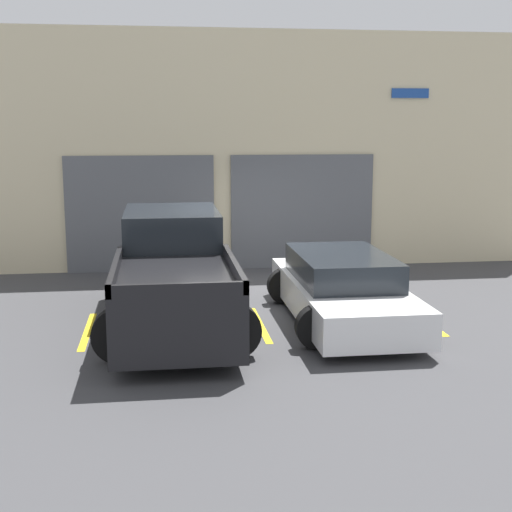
{
  "coord_description": "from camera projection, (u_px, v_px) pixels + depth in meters",
  "views": [
    {
      "loc": [
        -1.64,
        -13.48,
        3.37
      ],
      "look_at": [
        0.0,
        -1.38,
        1.1
      ],
      "focal_mm": 50.0,
      "sensor_mm": 36.0,
      "label": 1
    }
  ],
  "objects": [
    {
      "name": "ground_plane",
      "position": [
        247.0,
        298.0,
        13.96
      ],
      "size": [
        28.0,
        28.0,
        0.0
      ],
      "primitive_type": "plane",
      "color": "#3D3D3F"
    },
    {
      "name": "parking_stripe_centre",
      "position": [
        422.0,
        318.0,
        12.51
      ],
      "size": [
        0.12,
        2.2,
        0.01
      ],
      "primitive_type": "cube",
      "color": "gold",
      "rests_on": "ground"
    },
    {
      "name": "shophouse_building",
      "position": [
        229.0,
        153.0,
        16.67
      ],
      "size": [
        15.41,
        0.68,
        5.49
      ],
      "color": "beige",
      "rests_on": "ground"
    },
    {
      "name": "parking_stripe_far_left",
      "position": [
        88.0,
        331.0,
        11.75
      ],
      "size": [
        0.12,
        2.2,
        0.01
      ],
      "primitive_type": "cube",
      "color": "gold",
      "rests_on": "ground"
    },
    {
      "name": "pickup_truck",
      "position": [
        174.0,
        274.0,
        12.07
      ],
      "size": [
        2.44,
        5.39,
        1.82
      ],
      "color": "black",
      "rests_on": "ground"
    },
    {
      "name": "sedan_white",
      "position": [
        342.0,
        289.0,
        12.25
      ],
      "size": [
        2.19,
        4.54,
        1.18
      ],
      "color": "white",
      "rests_on": "ground"
    },
    {
      "name": "parking_stripe_left",
      "position": [
        260.0,
        324.0,
        12.13
      ],
      "size": [
        0.12,
        2.2,
        0.01
      ],
      "primitive_type": "cube",
      "color": "gold",
      "rests_on": "ground"
    }
  ]
}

